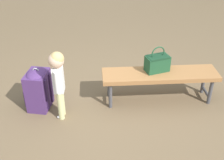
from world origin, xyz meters
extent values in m
plane|color=brown|center=(0.00, 0.00, 0.00)|extent=(40.00, 40.00, 0.00)
cube|color=#9E6B3D|center=(-0.76, -0.05, 0.42)|extent=(1.64, 0.65, 0.06)
cylinder|color=#47474C|center=(-0.05, -0.03, 0.20)|extent=(0.05, 0.05, 0.39)
cylinder|color=#47474C|center=(-0.09, -0.30, 0.20)|extent=(0.05, 0.05, 0.39)
cylinder|color=#47474C|center=(-1.43, 0.20, 0.20)|extent=(0.05, 0.05, 0.39)
cylinder|color=#47474C|center=(-1.48, -0.08, 0.20)|extent=(0.05, 0.05, 0.39)
cylinder|color=#47474C|center=(-0.07, -0.16, 0.10)|extent=(0.08, 0.28, 0.04)
cylinder|color=#47474C|center=(-1.45, 0.06, 0.10)|extent=(0.08, 0.28, 0.04)
cube|color=#1E4C2D|center=(-0.73, -0.12, 0.56)|extent=(0.34, 0.22, 0.22)
cube|color=#163922|center=(-0.73, -0.12, 0.67)|extent=(0.31, 0.22, 0.02)
torus|color=#1E4C2D|center=(-0.73, -0.12, 0.72)|extent=(0.20, 0.04, 0.20)
cylinder|color=#CCCC8C|center=(0.63, 0.07, 0.20)|extent=(0.08, 0.08, 0.40)
cylinder|color=#CCCC8C|center=(0.61, -0.03, 0.20)|extent=(0.08, 0.08, 0.40)
ellipsoid|color=white|center=(0.65, 0.06, 0.02)|extent=(0.10, 0.07, 0.04)
ellipsoid|color=white|center=(0.63, -0.03, 0.02)|extent=(0.10, 0.07, 0.04)
cube|color=white|center=(0.62, 0.02, 0.57)|extent=(0.15, 0.17, 0.34)
cylinder|color=white|center=(0.65, 0.12, 0.59)|extent=(0.06, 0.06, 0.29)
cylinder|color=white|center=(0.60, -0.08, 0.59)|extent=(0.06, 0.06, 0.29)
sphere|color=beige|center=(0.62, 0.02, 0.84)|extent=(0.19, 0.19, 0.19)
sphere|color=tan|center=(0.61, 0.02, 0.86)|extent=(0.18, 0.18, 0.18)
cube|color=#4C2D66|center=(0.90, -0.27, 0.27)|extent=(0.38, 0.44, 0.54)
ellipsoid|color=#4C2D66|center=(0.90, -0.27, 0.52)|extent=(0.36, 0.42, 0.12)
cube|color=#311D42|center=(1.04, -0.32, 0.19)|extent=(0.13, 0.25, 0.24)
cube|color=#311D42|center=(0.79, -0.14, 0.27)|extent=(0.04, 0.07, 0.46)
cube|color=#311D42|center=(0.73, -0.29, 0.27)|extent=(0.04, 0.07, 0.46)
torus|color=#B2B2B7|center=(0.90, -0.27, 0.57)|extent=(0.09, 0.04, 0.09)
camera|label=1|loc=(0.66, 3.12, 2.43)|focal=45.91mm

